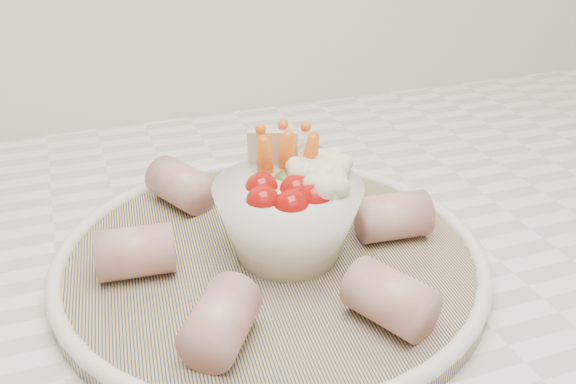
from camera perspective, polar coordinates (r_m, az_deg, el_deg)
name	(u,v)px	position (r m, az deg, el deg)	size (l,w,h in m)	color
serving_platter	(271,258)	(0.51, -1.56, -5.92)	(0.36, 0.36, 0.02)	navy
veggie_bowl	(291,211)	(0.49, 0.28, -1.74)	(0.11, 0.11, 0.09)	white
cured_meat_rolls	(270,233)	(0.50, -1.59, -3.70)	(0.26, 0.28, 0.04)	#A34A50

